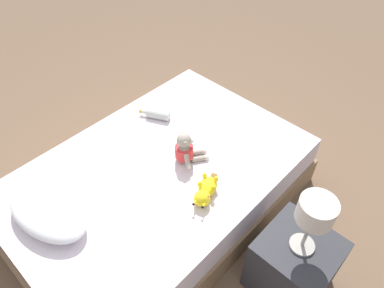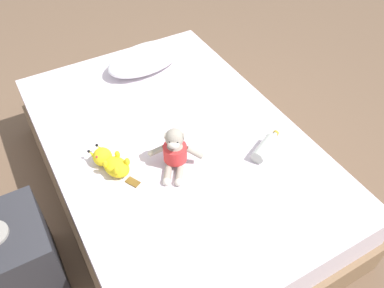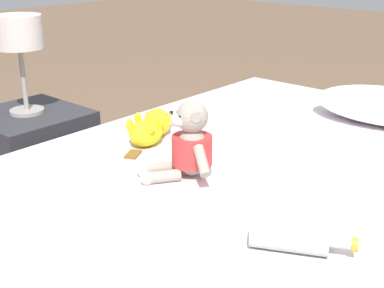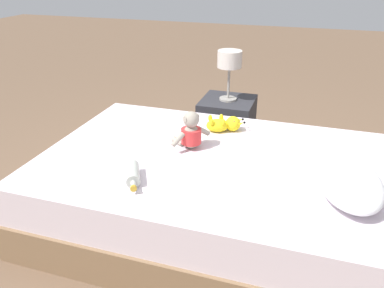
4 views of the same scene
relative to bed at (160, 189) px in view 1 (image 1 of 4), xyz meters
name	(u,v)px [view 1 (image 1 of 4)]	position (x,y,z in m)	size (l,w,h in m)	color
ground_plane	(162,207)	(0.00, 0.00, -0.23)	(16.00, 16.00, 0.00)	brown
bed	(160,189)	(0.00, 0.00, 0.00)	(1.37, 2.05, 0.46)	#846647
pillow	(48,212)	(0.15, 0.71, 0.30)	(0.60, 0.39, 0.14)	white
plush_monkey	(186,150)	(-0.09, -0.18, 0.33)	(0.26, 0.25, 0.24)	#9E9384
plush_yellow_creature	(205,191)	(-0.39, -0.04, 0.28)	(0.19, 0.32, 0.10)	yellow
glass_bottle	(157,114)	(0.37, -0.34, 0.27)	(0.24, 0.15, 0.07)	#B7BCB2
nightstand	(293,265)	(-1.01, -0.15, 0.01)	(0.42, 0.42, 0.46)	#2D2D33
bedside_lamp	(315,214)	(-1.01, -0.15, 0.55)	(0.19, 0.19, 0.40)	gray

